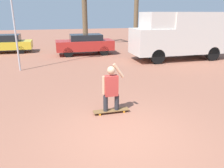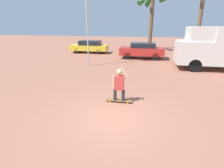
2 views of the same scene
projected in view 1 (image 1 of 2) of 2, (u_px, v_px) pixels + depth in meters
ground_plane at (124, 136)px, 5.47m from camera, size 80.00×80.00×0.00m
skateboard at (111, 111)px, 6.73m from camera, size 1.12×0.25×0.09m
person_skateboarder at (111, 86)px, 6.49m from camera, size 0.68×0.24×1.47m
camper_van at (181, 34)px, 14.15m from camera, size 6.28×2.15×3.01m
parked_car_red at (85, 44)px, 16.10m from camera, size 4.14×1.72×1.47m
parked_car_yellow at (4, 43)px, 16.81m from camera, size 4.20×1.72×1.38m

